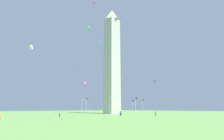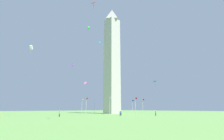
{
  "view_description": "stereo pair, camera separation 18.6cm",
  "coord_description": "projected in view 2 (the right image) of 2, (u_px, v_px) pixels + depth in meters",
  "views": [
    {
      "loc": [
        60.33,
        -53.71,
        2.34
      ],
      "look_at": [
        0.0,
        0.0,
        21.62
      ],
      "focal_mm": 26.0,
      "sensor_mm": 36.0,
      "label": 1
    },
    {
      "loc": [
        60.45,
        -53.57,
        2.34
      ],
      "look_at": [
        0.0,
        0.0,
        21.62
      ],
      "focal_mm": 26.0,
      "sensor_mm": 36.0,
      "label": 2
    }
  ],
  "objects": [
    {
      "name": "kite_red_diamond",
      "position": [
        94.0,
        3.0,
        35.45
      ],
      "size": [
        1.2,
        1.08,
        1.71
      ],
      "color": "red"
    },
    {
      "name": "person_blue_shirt",
      "position": [
        120.0,
        113.0,
        53.72
      ],
      "size": [
        0.32,
        0.32,
        1.65
      ],
      "rotation": [
        0.0,
        0.0,
        2.45
      ],
      "color": "#2D2D38",
      "rests_on": "ground"
    },
    {
      "name": "person_yellow_shirt",
      "position": [
        60.0,
        113.0,
        59.95
      ],
      "size": [
        0.32,
        0.32,
        1.75
      ],
      "rotation": [
        0.0,
        0.0,
        1.69
      ],
      "color": "#2D2D38",
      "rests_on": "ground"
    },
    {
      "name": "flagpole_se",
      "position": [
        114.0,
        106.0,
        93.28
      ],
      "size": [
        1.12,
        0.14,
        7.03
      ],
      "color": "silver",
      "rests_on": "ground"
    },
    {
      "name": "kite_blue_diamond",
      "position": [
        155.0,
        81.0,
        69.43
      ],
      "size": [
        1.68,
        1.7,
        1.96
      ],
      "color": "blue"
    },
    {
      "name": "flagpole_sw",
      "position": [
        82.0,
        105.0,
        79.75
      ],
      "size": [
        1.12,
        0.14,
        7.03
      ],
      "color": "silver",
      "rests_on": "ground"
    },
    {
      "name": "person_gray_shirt",
      "position": [
        60.0,
        114.0,
        48.01
      ],
      "size": [
        0.32,
        0.32,
        1.77
      ],
      "rotation": [
        0.0,
        0.0,
        2.19
      ],
      "color": "#2D2D38",
      "rests_on": "ground"
    },
    {
      "name": "kite_green_delta",
      "position": [
        88.0,
        28.0,
        56.24
      ],
      "size": [
        1.33,
        1.38,
        1.88
      ],
      "color": "green"
    },
    {
      "name": "flagpole_ne",
      "position": [
        143.0,
        105.0,
        78.0
      ],
      "size": [
        1.12,
        0.14,
        7.03
      ],
      "color": "silver",
      "rests_on": "ground"
    },
    {
      "name": "kite_pink_delta",
      "position": [
        86.0,
        84.0,
        68.38
      ],
      "size": [
        1.77,
        1.92,
        2.54
      ],
      "color": "pink"
    },
    {
      "name": "ground_plane",
      "position": [
        112.0,
        114.0,
        78.02
      ],
      "size": [
        260.0,
        260.0,
        0.0
      ],
      "primitive_type": "plane",
      "color": "#609347"
    },
    {
      "name": "obelisk_monument",
      "position": [
        112.0,
        58.0,
        84.57
      ],
      "size": [
        6.2,
        6.2,
        56.39
      ],
      "color": "#B7B2A8",
      "rests_on": "ground"
    },
    {
      "name": "kite_white_box",
      "position": [
        31.0,
        47.0,
        58.31
      ],
      "size": [
        1.62,
        1.52,
        2.96
      ],
      "color": "white"
    },
    {
      "name": "flagpole_s",
      "position": [
        94.0,
        106.0,
        89.68
      ],
      "size": [
        1.12,
        0.14,
        7.03
      ],
      "color": "silver",
      "rests_on": "ground"
    },
    {
      "name": "flagpole_nw",
      "position": [
        110.0,
        105.0,
        64.47
      ],
      "size": [
        1.12,
        0.14,
        7.03
      ],
      "color": "silver",
      "rests_on": "ground"
    },
    {
      "name": "kite_purple_box",
      "position": [
        73.0,
        64.0,
        56.89
      ],
      "size": [
        0.51,
        0.7,
        1.63
      ],
      "color": "purple"
    },
    {
      "name": "flagpole_n",
      "position": [
        135.0,
        105.0,
        68.07
      ],
      "size": [
        1.12,
        0.14,
        7.03
      ],
      "color": "silver",
      "rests_on": "ground"
    },
    {
      "name": "flagpole_e",
      "position": [
        132.0,
        106.0,
        88.45
      ],
      "size": [
        1.12,
        0.14,
        7.03
      ],
      "color": "silver",
      "rests_on": "ground"
    },
    {
      "name": "flagpole_w",
      "position": [
        86.0,
        105.0,
        69.3
      ],
      "size": [
        1.12,
        0.14,
        7.03
      ],
      "color": "silver",
      "rests_on": "ground"
    },
    {
      "name": "person_green_shirt",
      "position": [
        156.0,
        113.0,
        55.64
      ],
      "size": [
        0.32,
        0.32,
        1.65
      ],
      "rotation": [
        0.0,
        0.0,
        3.27
      ],
      "color": "#2D2D38",
      "rests_on": "ground"
    },
    {
      "name": "person_teal_shirt",
      "position": [
        121.0,
        113.0,
        57.97
      ],
      "size": [
        0.32,
        0.32,
        1.71
      ],
      "rotation": [
        0.0,
        0.0,
        1.98
      ],
      "color": "#2D2D38",
      "rests_on": "ground"
    },
    {
      "name": "kite_cyan_box",
      "position": [
        100.0,
        42.0,
        77.69
      ],
      "size": [
        1.12,
        1.12,
        2.21
      ],
      "color": "#33C6D1"
    }
  ]
}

